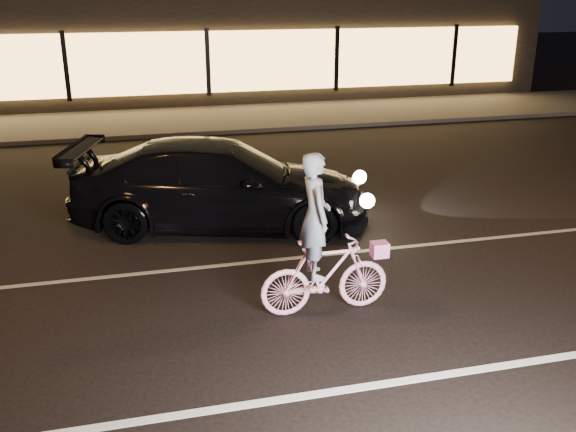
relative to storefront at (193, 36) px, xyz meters
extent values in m
plane|color=black|center=(0.00, -18.97, -2.15)|extent=(90.00, 90.00, 0.00)
cube|color=silver|center=(0.00, -20.47, -2.14)|extent=(60.00, 0.12, 0.01)
cube|color=gray|center=(0.00, -16.97, -2.14)|extent=(60.00, 0.10, 0.01)
cube|color=#383533|center=(0.00, -5.97, -2.09)|extent=(30.00, 4.00, 0.12)
cube|color=black|center=(0.00, 0.03, -0.15)|extent=(25.00, 8.00, 4.00)
cube|color=#F4B155|center=(0.00, -4.07, -0.55)|extent=(23.00, 0.15, 2.00)
cube|color=black|center=(-4.50, -4.15, -0.55)|extent=(0.15, 0.08, 2.20)
cube|color=black|center=(0.00, -4.15, -0.55)|extent=(0.15, 0.08, 2.20)
cube|color=black|center=(4.50, -4.15, -0.55)|extent=(0.15, 0.08, 2.20)
cube|color=black|center=(9.00, -4.15, -0.55)|extent=(0.15, 0.08, 2.20)
imported|color=#FF457C|center=(-0.41, -18.74, -1.63)|extent=(1.71, 0.48, 1.03)
imported|color=silver|center=(-0.56, -18.74, -0.80)|extent=(0.39, 0.59, 1.62)
cube|color=#FC4DA7|center=(0.32, -18.74, -1.34)|extent=(0.22, 0.18, 0.20)
imported|color=black|center=(-1.23, -15.19, -1.39)|extent=(5.56, 3.38, 1.51)
sphere|color=#FFF2BF|center=(1.36, -15.17, -1.46)|extent=(0.25, 0.25, 0.25)
sphere|color=#FFF2BF|center=(1.00, -16.50, -1.46)|extent=(0.25, 0.25, 0.25)
camera|label=1|loc=(-2.70, -25.91, 1.91)|focal=40.00mm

